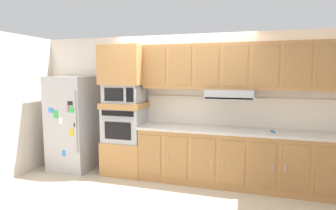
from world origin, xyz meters
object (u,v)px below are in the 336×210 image
(microwave, at_px, (124,94))
(screwdriver, at_px, (274,131))
(built_in_oven, at_px, (125,124))
(refrigerator, at_px, (73,123))

(microwave, xyz_separation_m, screwdriver, (2.52, -0.05, -0.53))
(built_in_oven, xyz_separation_m, microwave, (0.00, -0.00, 0.56))
(refrigerator, relative_size, microwave, 2.73)
(built_in_oven, height_order, microwave, microwave)
(refrigerator, distance_m, screwdriver, 3.58)
(refrigerator, relative_size, screwdriver, 10.80)
(microwave, height_order, screwdriver, microwave)
(refrigerator, distance_m, built_in_oven, 1.06)
(built_in_oven, relative_size, microwave, 1.09)
(built_in_oven, bearing_deg, refrigerator, -176.34)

